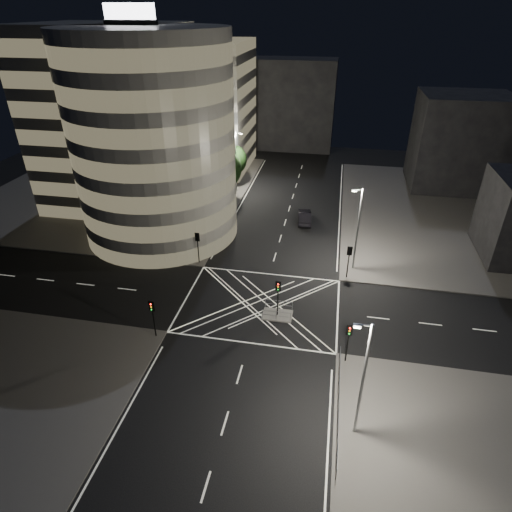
% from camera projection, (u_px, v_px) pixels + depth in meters
% --- Properties ---
extents(ground, '(120.00, 120.00, 0.00)m').
position_uv_depth(ground, '(260.00, 305.00, 44.77)').
color(ground, black).
rests_on(ground, ground).
extents(sidewalk_far_left, '(42.00, 42.00, 0.15)m').
position_uv_depth(sidewalk_far_left, '(120.00, 190.00, 72.29)').
color(sidewalk_far_left, '#585553').
rests_on(sidewalk_far_left, ground).
extents(sidewalk_far_right, '(42.00, 42.00, 0.15)m').
position_uv_depth(sidewalk_far_right, '(487.00, 218.00, 62.93)').
color(sidewalk_far_right, '#585553').
rests_on(sidewalk_far_right, ground).
extents(central_island, '(3.00, 2.00, 0.15)m').
position_uv_depth(central_island, '(277.00, 315.00, 43.13)').
color(central_island, slate).
rests_on(central_island, ground).
extents(office_tower_curved, '(30.00, 29.00, 27.20)m').
position_uv_depth(office_tower_curved, '(135.00, 129.00, 57.59)').
color(office_tower_curved, gray).
rests_on(office_tower_curved, sidewalk_far_left).
extents(office_block_rear, '(24.00, 16.00, 22.00)m').
position_uv_depth(office_block_rear, '(184.00, 106.00, 78.27)').
color(office_block_rear, gray).
rests_on(office_block_rear, sidewalk_far_left).
extents(building_right_far, '(14.00, 12.00, 15.00)m').
position_uv_depth(building_right_far, '(458.00, 142.00, 70.60)').
color(building_right_far, black).
rests_on(building_right_far, sidewalk_far_right).
extents(building_far_end, '(18.00, 8.00, 18.00)m').
position_uv_depth(building_far_end, '(291.00, 105.00, 90.01)').
color(building_far_end, black).
rests_on(building_far_end, ground).
extents(tree_a, '(3.86, 3.86, 6.40)m').
position_uv_depth(tree_a, '(189.00, 222.00, 51.90)').
color(tree_a, black).
rests_on(tree_a, sidewalk_far_left).
extents(tree_b, '(3.93, 3.93, 7.36)m').
position_uv_depth(tree_b, '(203.00, 197.00, 56.53)').
color(tree_b, black).
rests_on(tree_b, sidewalk_far_left).
extents(tree_c, '(4.55, 4.55, 7.19)m').
position_uv_depth(tree_c, '(215.00, 184.00, 61.87)').
color(tree_c, black).
rests_on(tree_c, sidewalk_far_left).
extents(tree_d, '(5.13, 5.13, 7.86)m').
position_uv_depth(tree_d, '(225.00, 169.00, 66.78)').
color(tree_d, black).
rests_on(tree_d, sidewalk_far_left).
extents(tree_e, '(4.26, 4.26, 6.90)m').
position_uv_depth(tree_e, '(234.00, 160.00, 72.10)').
color(tree_e, black).
rests_on(tree_e, sidewalk_far_left).
extents(traffic_signal_fl, '(0.55, 0.22, 4.00)m').
position_uv_depth(traffic_signal_fl, '(198.00, 242.00, 50.47)').
color(traffic_signal_fl, black).
rests_on(traffic_signal_fl, sidewalk_far_left).
extents(traffic_signal_nl, '(0.55, 0.22, 4.00)m').
position_uv_depth(traffic_signal_nl, '(153.00, 312.00, 38.95)').
color(traffic_signal_nl, black).
rests_on(traffic_signal_nl, sidewalk_near_left).
extents(traffic_signal_fr, '(0.55, 0.22, 4.00)m').
position_uv_depth(traffic_signal_fr, '(349.00, 256.00, 47.63)').
color(traffic_signal_fr, black).
rests_on(traffic_signal_fr, sidewalk_far_right).
extents(traffic_signal_nr, '(0.55, 0.22, 4.00)m').
position_uv_depth(traffic_signal_nr, '(349.00, 336.00, 36.11)').
color(traffic_signal_nr, black).
rests_on(traffic_signal_nr, sidewalk_near_right).
extents(traffic_signal_island, '(0.55, 0.22, 4.00)m').
position_uv_depth(traffic_signal_island, '(278.00, 292.00, 41.70)').
color(traffic_signal_island, black).
rests_on(traffic_signal_island, central_island).
extents(street_lamp_left_near, '(1.25, 0.25, 10.00)m').
position_uv_depth(street_lamp_left_near, '(204.00, 204.00, 53.66)').
color(street_lamp_left_near, slate).
rests_on(street_lamp_left_near, sidewalk_far_left).
extents(street_lamp_left_far, '(1.25, 0.25, 10.00)m').
position_uv_depth(street_lamp_left_far, '(236.00, 160.00, 68.91)').
color(street_lamp_left_far, slate).
rests_on(street_lamp_left_far, sidewalk_far_left).
extents(street_lamp_right_far, '(1.25, 0.25, 10.00)m').
position_uv_depth(street_lamp_right_far, '(357.00, 227.00, 48.07)').
color(street_lamp_right_far, slate).
rests_on(street_lamp_right_far, sidewalk_far_right).
extents(street_lamp_right_near, '(1.25, 0.25, 10.00)m').
position_uv_depth(street_lamp_right_near, '(362.00, 378.00, 28.58)').
color(street_lamp_right_near, slate).
rests_on(street_lamp_right_near, sidewalk_near_right).
extents(railing_near_right, '(0.06, 11.70, 1.10)m').
position_uv_depth(railing_near_right, '(339.00, 403.00, 32.78)').
color(railing_near_right, slate).
rests_on(railing_near_right, sidewalk_near_right).
extents(railing_island_south, '(2.80, 0.06, 1.10)m').
position_uv_depth(railing_island_south, '(276.00, 316.00, 42.06)').
color(railing_island_south, slate).
rests_on(railing_island_south, central_island).
extents(railing_island_north, '(2.80, 0.06, 1.10)m').
position_uv_depth(railing_island_north, '(279.00, 305.00, 43.58)').
color(railing_island_north, slate).
rests_on(railing_island_north, central_island).
extents(sedan, '(2.30, 5.25, 1.68)m').
position_uv_depth(sedan, '(304.00, 217.00, 61.47)').
color(sedan, black).
rests_on(sedan, ground).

